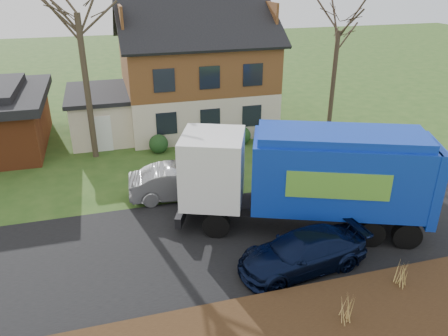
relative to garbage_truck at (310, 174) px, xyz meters
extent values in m
plane|color=#294C19|center=(-3.45, -0.08, -2.41)|extent=(120.00, 120.00, 0.00)
cube|color=black|center=(-3.45, -0.08, -2.40)|extent=(80.00, 7.00, 0.02)
cube|color=beige|center=(-1.45, 13.92, -1.06)|extent=(9.00, 7.50, 2.70)
cube|color=#5A3419|center=(-1.45, 13.92, 1.69)|extent=(9.00, 7.50, 2.80)
cube|color=beige|center=(-7.65, 13.42, -1.11)|extent=(3.50, 5.50, 2.60)
cube|color=black|center=(-7.65, 13.42, 0.31)|extent=(3.90, 5.90, 0.24)
cylinder|color=black|center=(-3.70, 0.32, -1.87)|extent=(1.13, 0.73, 1.07)
cylinder|color=black|center=(-2.90, 2.33, -1.87)|extent=(1.13, 0.73, 1.07)
cylinder|color=black|center=(1.75, -1.87, -1.87)|extent=(1.13, 0.73, 1.07)
cylinder|color=black|center=(2.55, 0.14, -1.87)|extent=(1.13, 0.73, 1.07)
cylinder|color=black|center=(2.99, -2.36, -1.87)|extent=(1.13, 0.73, 1.07)
cylinder|color=black|center=(3.80, -0.35, -1.87)|extent=(1.13, 0.73, 1.07)
cube|color=black|center=(0.05, -0.02, -1.53)|extent=(8.69, 4.44, 0.36)
cube|color=white|center=(-3.54, 1.42, 0.07)|extent=(3.16, 3.27, 2.78)
cube|color=black|center=(-4.59, 1.84, 0.22)|extent=(0.92, 2.14, 0.93)
cube|color=black|center=(-4.69, 1.88, -1.84)|extent=(1.20, 2.49, 0.46)
cube|color=#0E31AA|center=(0.96, -0.38, 0.07)|extent=(6.99, 4.80, 2.78)
cube|color=#0E31AA|center=(0.96, -0.38, 1.61)|extent=(6.58, 4.40, 0.31)
cube|color=#0E31AA|center=(4.07, -1.63, -0.04)|extent=(1.31, 2.57, 2.99)
cube|color=#5C9E34|center=(0.33, -1.54, 0.17)|extent=(3.46, 1.42, 1.03)
cube|color=#5C9E34|center=(1.30, 0.89, 0.17)|extent=(3.46, 1.42, 1.03)
imported|color=#929599|center=(-4.43, 3.95, -1.64)|extent=(4.78, 1.98, 1.54)
imported|color=black|center=(-1.33, -2.44, -1.73)|extent=(4.85, 2.42, 1.35)
cylinder|color=#3E3325|center=(-8.17, 9.95, 1.43)|extent=(0.32, 0.32, 7.68)
cylinder|color=#3A2D23|center=(6.66, 10.50, 0.71)|extent=(0.29, 0.29, 6.24)
cylinder|color=#392B22|center=(2.14, 21.80, 1.99)|extent=(0.33, 0.33, 8.79)
cone|color=tan|center=(-1.29, -5.41, -1.63)|extent=(0.04, 0.04, 0.95)
cone|color=tan|center=(-1.44, -5.41, -1.63)|extent=(0.04, 0.04, 0.95)
cone|color=tan|center=(-1.14, -5.41, -1.63)|extent=(0.04, 0.04, 0.95)
cone|color=tan|center=(-1.29, -5.29, -1.63)|extent=(0.04, 0.04, 0.95)
cone|color=tan|center=(-1.29, -5.53, -1.63)|extent=(0.04, 0.04, 0.95)
cone|color=tan|center=(1.21, -4.51, -1.68)|extent=(0.04, 0.04, 0.84)
cone|color=tan|center=(1.06, -4.51, -1.68)|extent=(0.04, 0.04, 0.84)
cone|color=tan|center=(1.36, -4.51, -1.68)|extent=(0.04, 0.04, 0.84)
cone|color=tan|center=(1.21, -4.39, -1.68)|extent=(0.04, 0.04, 0.84)
cone|color=tan|center=(1.21, -4.62, -1.68)|extent=(0.04, 0.04, 0.84)
camera|label=1|loc=(-7.40, -13.78, 7.27)|focal=35.00mm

